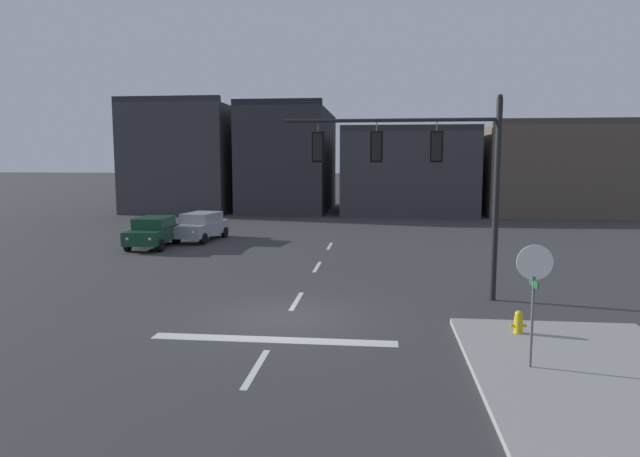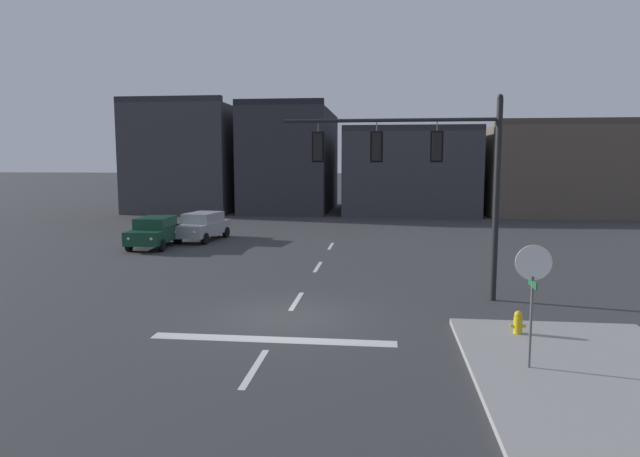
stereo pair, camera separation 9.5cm
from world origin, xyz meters
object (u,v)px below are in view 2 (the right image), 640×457
signal_mast_near_side (426,164)px  car_lot_nearside (155,231)px  car_lot_middle (203,226)px  stop_sign (533,277)px  fire_hydrant (518,327)px

signal_mast_near_side → car_lot_nearside: (-13.50, 9.72, -3.65)m
signal_mast_near_side → car_lot_middle: 17.61m
car_lot_nearside → car_lot_middle: 3.28m
signal_mast_near_side → car_lot_middle: size_ratio=1.54×
stop_sign → fire_hydrant: 3.04m
car_lot_middle → fire_hydrant: size_ratio=6.15×
stop_sign → car_lot_middle: (-13.63, 19.08, -1.29)m
signal_mast_near_side → car_lot_nearside: size_ratio=1.56×
signal_mast_near_side → car_lot_middle: bearing=133.3°
signal_mast_near_side → stop_sign: bearing=-74.5°
car_lot_nearside → stop_sign: bearing=-46.7°
fire_hydrant → car_lot_nearside: bearing=138.5°
stop_sign → car_lot_nearside: size_ratio=0.62×
signal_mast_near_side → stop_sign: signal_mast_near_side is taller
car_lot_nearside → fire_hydrant: (15.65, -13.85, -0.53)m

